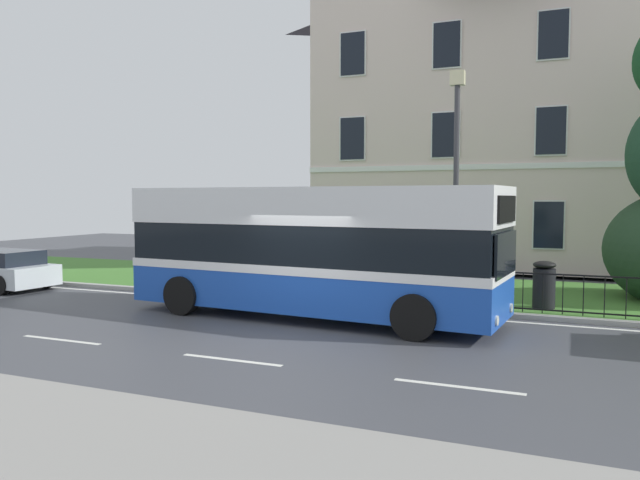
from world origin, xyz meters
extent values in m
cube|color=#424449|center=(0.00, 0.00, -0.03)|extent=(60.00, 56.00, 0.06)
cube|color=silver|center=(0.00, 3.65, 0.00)|extent=(54.00, 0.14, 0.01)
cube|color=silver|center=(-4.00, -1.80, 0.00)|extent=(2.00, 0.12, 0.01)
cube|color=silver|center=(0.00, -1.80, 0.00)|extent=(2.00, 0.12, 0.01)
cube|color=silver|center=(4.00, -1.80, 0.00)|extent=(2.00, 0.12, 0.01)
cube|color=#9E9E99|center=(0.00, 4.12, 0.06)|extent=(57.00, 0.24, 0.12)
cube|color=#42792F|center=(0.00, 7.40, 0.06)|extent=(57.00, 6.32, 0.12)
cube|color=gray|center=(0.00, -5.50, 0.00)|extent=(57.00, 3.00, 0.01)
cube|color=beige|center=(2.89, 16.34, 5.48)|extent=(14.72, 8.76, 10.71)
cube|color=white|center=(2.89, 11.93, 4.03)|extent=(14.72, 0.06, 0.20)
cube|color=#2D333D|center=(2.89, 11.92, 1.22)|extent=(1.10, 0.06, 2.20)
cube|color=white|center=(-2.63, 11.92, 1.93)|extent=(1.09, 0.04, 1.74)
cube|color=black|center=(-2.63, 11.90, 1.93)|extent=(0.99, 0.03, 1.64)
cube|color=white|center=(1.05, 11.92, 1.93)|extent=(1.09, 0.04, 1.74)
cube|color=black|center=(1.05, 11.90, 1.93)|extent=(0.99, 0.03, 1.64)
cube|color=white|center=(4.73, 11.92, 1.93)|extent=(1.09, 0.04, 1.74)
cube|color=black|center=(4.73, 11.90, 1.93)|extent=(0.99, 0.03, 1.64)
cube|color=white|center=(-2.63, 11.92, 5.23)|extent=(1.09, 0.04, 1.74)
cube|color=black|center=(-2.63, 11.90, 5.23)|extent=(0.99, 0.03, 1.64)
cube|color=white|center=(1.05, 11.92, 5.23)|extent=(1.09, 0.04, 1.74)
cube|color=black|center=(1.05, 11.90, 5.23)|extent=(0.99, 0.03, 1.64)
cube|color=white|center=(4.73, 11.92, 5.23)|extent=(1.09, 0.04, 1.74)
cube|color=black|center=(4.73, 11.90, 5.23)|extent=(0.99, 0.03, 1.64)
cube|color=white|center=(-2.63, 11.92, 8.53)|extent=(1.09, 0.04, 1.74)
cube|color=black|center=(-2.63, 11.90, 8.53)|extent=(0.99, 0.03, 1.64)
cube|color=white|center=(1.05, 11.92, 8.53)|extent=(1.09, 0.04, 1.74)
cube|color=black|center=(1.05, 11.90, 8.53)|extent=(0.99, 0.03, 1.64)
cube|color=white|center=(4.73, 11.92, 8.53)|extent=(1.09, 0.04, 1.74)
cube|color=black|center=(4.73, 11.90, 8.53)|extent=(0.99, 0.03, 1.64)
cube|color=black|center=(2.89, 4.40, 1.07)|extent=(12.17, 0.04, 0.04)
cube|color=black|center=(2.89, 4.40, 0.20)|extent=(12.17, 0.04, 0.04)
cylinder|color=black|center=(-3.20, 4.40, 0.59)|extent=(0.02, 0.02, 0.95)
cylinder|color=black|center=(-2.75, 4.40, 0.59)|extent=(0.02, 0.02, 0.95)
cylinder|color=black|center=(-2.30, 4.40, 0.59)|extent=(0.02, 0.02, 0.95)
cylinder|color=black|center=(-1.84, 4.40, 0.59)|extent=(0.02, 0.02, 0.95)
cylinder|color=black|center=(-1.39, 4.40, 0.59)|extent=(0.02, 0.02, 0.95)
cylinder|color=black|center=(-0.94, 4.40, 0.59)|extent=(0.02, 0.02, 0.95)
cylinder|color=black|center=(-0.49, 4.40, 0.59)|extent=(0.02, 0.02, 0.95)
cylinder|color=black|center=(-0.04, 4.40, 0.59)|extent=(0.02, 0.02, 0.95)
cylinder|color=black|center=(0.41, 4.40, 0.59)|extent=(0.02, 0.02, 0.95)
cylinder|color=black|center=(0.86, 4.40, 0.59)|extent=(0.02, 0.02, 0.95)
cylinder|color=black|center=(1.31, 4.40, 0.59)|extent=(0.02, 0.02, 0.95)
cylinder|color=black|center=(1.76, 4.40, 0.59)|extent=(0.02, 0.02, 0.95)
cylinder|color=black|center=(2.21, 4.40, 0.59)|extent=(0.02, 0.02, 0.95)
cylinder|color=black|center=(2.66, 4.40, 0.59)|extent=(0.02, 0.02, 0.95)
cylinder|color=black|center=(3.11, 4.40, 0.59)|extent=(0.02, 0.02, 0.95)
cylinder|color=black|center=(3.56, 4.40, 0.59)|extent=(0.02, 0.02, 0.95)
cylinder|color=black|center=(4.01, 4.40, 0.59)|extent=(0.02, 0.02, 0.95)
cylinder|color=black|center=(4.46, 4.40, 0.59)|extent=(0.02, 0.02, 0.95)
cylinder|color=black|center=(4.92, 4.40, 0.59)|extent=(0.02, 0.02, 0.95)
cylinder|color=black|center=(5.37, 4.40, 0.59)|extent=(0.02, 0.02, 0.95)
cylinder|color=black|center=(5.82, 4.40, 0.59)|extent=(0.02, 0.02, 0.95)
cylinder|color=black|center=(6.27, 4.40, 0.59)|extent=(0.02, 0.02, 0.95)
cylinder|color=black|center=(6.72, 4.40, 0.59)|extent=(0.02, 0.02, 0.95)
cube|color=#1B4BB4|center=(-0.26, 2.35, 0.78)|extent=(9.24, 3.15, 1.03)
cube|color=white|center=(-0.26, 2.35, 1.25)|extent=(9.26, 3.18, 0.20)
cube|color=black|center=(-0.26, 2.35, 1.78)|extent=(9.16, 3.11, 0.98)
cube|color=silver|center=(-0.26, 2.35, 2.70)|extent=(9.24, 3.15, 0.86)
cube|color=black|center=(4.29, 1.98, 1.73)|extent=(0.22, 2.05, 0.90)
cube|color=black|center=(4.29, 1.98, 2.66)|extent=(0.20, 1.75, 0.55)
cylinder|color=silver|center=(4.35, 2.76, 0.48)|extent=(0.06, 0.20, 0.20)
cylinder|color=silver|center=(4.22, 1.21, 0.48)|extent=(0.06, 0.20, 0.20)
cylinder|color=black|center=(2.82, 3.27, 0.48)|extent=(0.98, 0.38, 0.96)
cylinder|color=black|center=(2.64, 0.94, 0.48)|extent=(0.98, 0.38, 0.96)
cylinder|color=black|center=(-3.15, 3.75, 0.48)|extent=(0.98, 0.38, 0.96)
cylinder|color=black|center=(-3.34, 1.42, 0.48)|extent=(0.98, 0.38, 0.96)
cube|color=black|center=(-11.05, 2.74, 1.02)|extent=(2.35, 1.63, 0.45)
cylinder|color=black|center=(-10.12, 1.88, 0.30)|extent=(0.61, 0.21, 0.60)
cylinder|color=black|center=(-10.02, 3.50, 0.30)|extent=(0.61, 0.21, 0.60)
cylinder|color=#333338|center=(2.74, 4.81, 2.93)|extent=(0.14, 0.14, 5.62)
cube|color=beige|center=(2.74, 4.81, 5.92)|extent=(0.36, 0.24, 0.36)
cylinder|color=black|center=(4.91, 5.14, 0.62)|extent=(0.55, 0.55, 1.00)
ellipsoid|color=black|center=(4.91, 5.14, 1.21)|extent=(0.56, 0.56, 0.19)
camera|label=1|loc=(5.59, -11.08, 2.89)|focal=34.32mm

